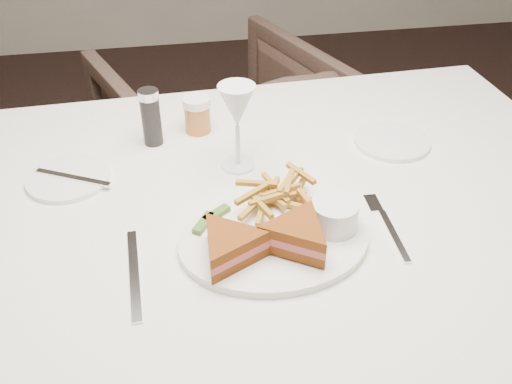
{
  "coord_description": "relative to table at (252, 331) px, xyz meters",
  "views": [
    {
      "loc": [
        -0.51,
        -1.02,
        1.39
      ],
      "look_at": [
        -0.37,
        -0.24,
        0.8
      ],
      "focal_mm": 40.0,
      "sensor_mm": 36.0,
      "label": 1
    }
  ],
  "objects": [
    {
      "name": "table",
      "position": [
        0.0,
        0.0,
        0.0
      ],
      "size": [
        1.43,
        0.98,
        0.75
      ],
      "primitive_type": "cube",
      "rotation": [
        0.0,
        0.0,
        0.04
      ],
      "color": "silver",
      "rests_on": "ground"
    },
    {
      "name": "table_setting",
      "position": [
        0.01,
        -0.04,
        0.41
      ],
      "size": [
        0.83,
        0.61,
        0.18
      ],
      "color": "white",
      "rests_on": "table"
    },
    {
      "name": "ground",
      "position": [
        0.37,
        0.19,
        -0.38
      ],
      "size": [
        5.0,
        5.0,
        0.0
      ],
      "primitive_type": "plane",
      "color": "black",
      "rests_on": "ground"
    },
    {
      "name": "chair_far",
      "position": [
        0.05,
        0.87,
        -0.01
      ],
      "size": [
        0.89,
        0.87,
        0.72
      ],
      "primitive_type": "imported",
      "rotation": [
        0.0,
        0.0,
        3.51
      ],
      "color": "#47342B",
      "rests_on": "ground"
    }
  ]
}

